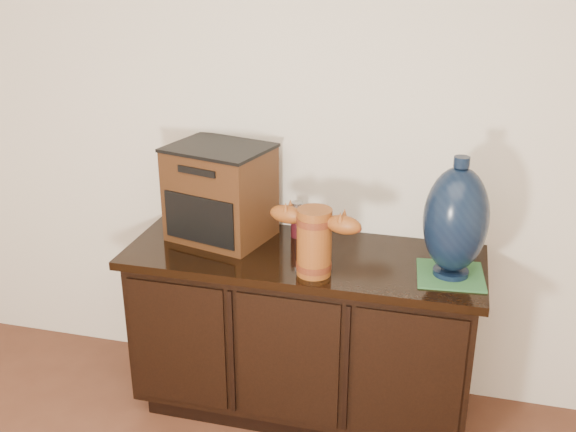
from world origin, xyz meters
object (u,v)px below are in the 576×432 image
(lamp_base, at_px, (456,220))
(spray_can, at_px, (297,220))
(tv_radio, at_px, (220,193))
(sideboard, at_px, (303,331))
(terracotta_vessel, at_px, (314,238))

(lamp_base, distance_m, spray_can, 0.71)
(lamp_base, bearing_deg, tv_radio, 172.05)
(sideboard, distance_m, spray_can, 0.48)
(tv_radio, distance_m, lamp_base, 0.98)
(tv_radio, relative_size, lamp_base, 1.01)
(terracotta_vessel, bearing_deg, sideboard, 127.82)
(spray_can, bearing_deg, lamp_base, -18.20)
(terracotta_vessel, distance_m, spray_can, 0.36)
(sideboard, distance_m, terracotta_vessel, 0.55)
(tv_radio, bearing_deg, sideboard, 2.55)
(tv_radio, distance_m, spray_can, 0.35)
(sideboard, bearing_deg, tv_radio, 168.14)
(sideboard, xyz_separation_m, tv_radio, (-0.38, 0.08, 0.57))
(terracotta_vessel, distance_m, tv_radio, 0.53)
(terracotta_vessel, relative_size, spray_can, 2.37)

